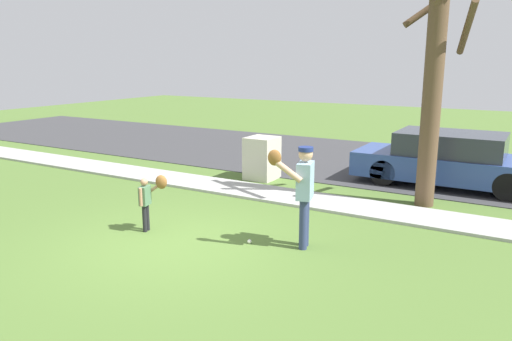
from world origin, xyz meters
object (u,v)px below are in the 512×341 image
object	(u,v)px
person_child	(150,195)
street_tree_near	(435,63)
person_adult	(302,186)
parked_wagon_blue	(449,160)
utility_cabinet	(262,158)
baseball	(249,242)

from	to	relation	value
person_child	street_tree_near	distance (m)	6.26
person_adult	parked_wagon_blue	xyz separation A→B (m)	(1.37, 5.59, -0.41)
person_adult	utility_cabinet	bearing A→B (deg)	-66.96
person_adult	street_tree_near	xyz separation A→B (m)	(1.24, 3.58, 1.94)
baseball	street_tree_near	world-z (taller)	street_tree_near
person_adult	parked_wagon_blue	distance (m)	5.77
person_adult	utility_cabinet	size ratio (longest dim) A/B	1.54
person_child	baseball	xyz separation A→B (m)	(1.91, 0.35, -0.64)
baseball	utility_cabinet	size ratio (longest dim) A/B	0.07
person_child	street_tree_near	xyz separation A→B (m)	(3.98, 4.23, 2.34)
person_adult	street_tree_near	bearing A→B (deg)	-123.52
person_child	parked_wagon_blue	bearing A→B (deg)	42.14
parked_wagon_blue	baseball	bearing A→B (deg)	69.48
person_child	person_adult	bearing A→B (deg)	-1.13
person_child	street_tree_near	bearing A→B (deg)	32.27
parked_wagon_blue	person_child	bearing A→B (deg)	56.62
person_adult	person_child	world-z (taller)	person_adult
person_adult	street_tree_near	size ratio (longest dim) A/B	0.30
street_tree_near	parked_wagon_blue	bearing A→B (deg)	86.25
parked_wagon_blue	utility_cabinet	bearing A→B (deg)	21.05
utility_cabinet	parked_wagon_blue	distance (m)	4.68
person_adult	utility_cabinet	xyz separation A→B (m)	(-3.00, 3.91, -0.51)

